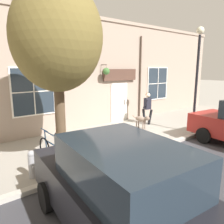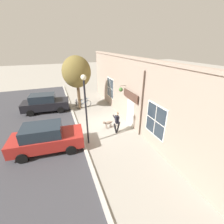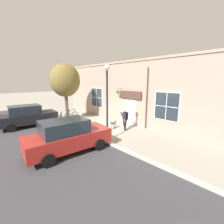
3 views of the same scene
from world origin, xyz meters
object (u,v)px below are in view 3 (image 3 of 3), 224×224
parked_car_mid_block (68,136)px  fire_hydrant (61,115)px  dog_on_leash (113,123)px  parked_car_nearest_curb (28,116)px  street_lamp (107,92)px  street_tree_by_curb (66,81)px  pedestrian_walking (125,117)px  leaning_bicycle (71,116)px

parked_car_mid_block → fire_hydrant: bearing=-112.4°
dog_on_leash → parked_car_nearest_curb: (4.61, -5.32, 0.41)m
fire_hydrant → parked_car_mid_block: bearing=67.6°
dog_on_leash → street_lamp: (1.88, 1.40, 2.56)m
street_tree_by_curb → fire_hydrant: street_tree_by_curb is taller
street_tree_by_curb → pedestrian_walking: bearing=107.2°
street_tree_by_curb → parked_car_nearest_curb: size_ratio=1.17×
street_lamp → fire_hydrant: 7.68m
street_tree_by_curb → leaning_bicycle: (-0.36, -0.09, -3.26)m
street_lamp → fire_hydrant: size_ratio=5.99×
street_lamp → parked_car_nearest_curb: bearing=-67.9°
pedestrian_walking → parked_car_nearest_curb: parked_car_nearest_curb is taller
dog_on_leash → parked_car_mid_block: bearing=14.5°
parked_car_mid_block → fire_hydrant: 7.54m
leaning_bicycle → parked_car_mid_block: size_ratio=0.39×
parked_car_nearest_curb → street_lamp: bearing=112.1°
dog_on_leash → fire_hydrant: size_ratio=1.35×
street_lamp → fire_hydrant: street_lamp is taller
parked_car_mid_block → fire_hydrant: size_ratio=5.78×
street_tree_by_curb → parked_car_mid_block: bearing=62.4°
pedestrian_walking → street_lamp: street_lamp is taller
dog_on_leash → street_tree_by_curb: 5.91m
parked_car_mid_block → street_lamp: street_lamp is taller
dog_on_leash → street_tree_by_curb: size_ratio=0.20×
dog_on_leash → leaning_bicycle: leaning_bicycle is taller
pedestrian_walking → fire_hydrant: 6.96m
leaning_bicycle → dog_on_leash: bearing=101.0°
fire_hydrant → pedestrian_walking: bearing=106.7°
pedestrian_walking → fire_hydrant: size_ratio=2.18×
leaning_bicycle → parked_car_mid_block: (3.47, 6.05, 0.50)m
pedestrian_walking → leaning_bicycle: size_ratio=0.98×
parked_car_mid_block → pedestrian_walking: bearing=-176.4°
parked_car_nearest_curb → street_tree_by_curb: bearing=171.2°
pedestrian_walking → fire_hydrant: (1.99, -6.65, -0.61)m
street_tree_by_curb → street_lamp: 6.26m
street_lamp → dog_on_leash: bearing=-143.5°
parked_car_nearest_curb → leaning_bicycle: bearing=173.5°
parked_car_mid_block → dog_on_leash: bearing=-165.5°
pedestrian_walking → fire_hydrant: pedestrian_walking is taller
dog_on_leash → parked_car_nearest_curb: 7.06m
dog_on_leash → parked_car_nearest_curb: size_ratio=0.23×
pedestrian_walking → parked_car_nearest_curb: 7.96m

